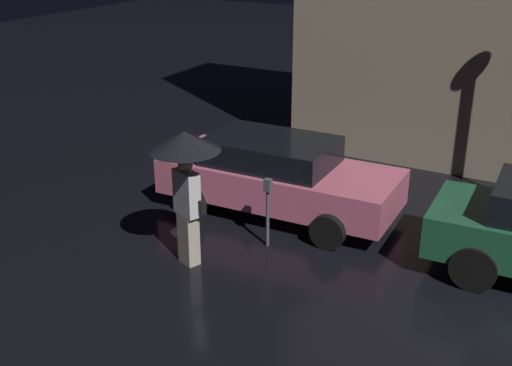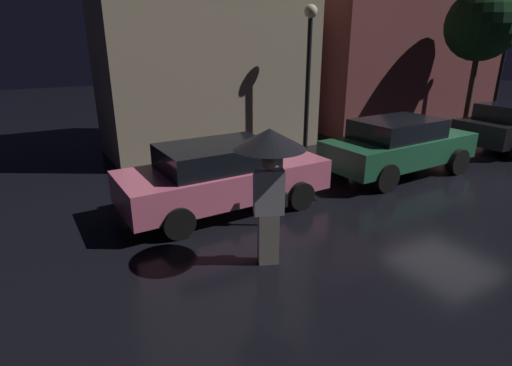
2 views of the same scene
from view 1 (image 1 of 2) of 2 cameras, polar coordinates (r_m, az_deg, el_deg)
The scene contains 3 objects.
parked_car_pink at distance 11.91m, azimuth 1.92°, elevation 0.74°, with size 4.45×1.97×1.44m.
pedestrian_with_umbrella at distance 9.78m, azimuth -6.30°, elevation 1.95°, with size 1.11×1.11×2.23m.
parking_meter at distance 10.64m, azimuth 1.05°, elevation -1.95°, with size 0.12×0.10×1.22m.
Camera 1 is at (-1.00, -8.39, 5.15)m, focal length 45.00 mm.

